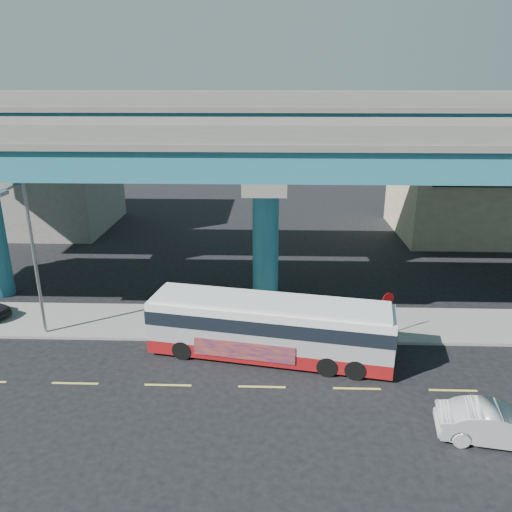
{
  "coord_description": "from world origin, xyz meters",
  "views": [
    {
      "loc": [
        0.34,
        -18.38,
        12.17
      ],
      "look_at": [
        -0.39,
        4.0,
        4.37
      ],
      "focal_mm": 35.0,
      "sensor_mm": 36.0,
      "label": 1
    }
  ],
  "objects_px": {
    "street_lamp": "(26,239)",
    "stop_sign": "(388,305)",
    "transit_bus": "(270,326)",
    "sedan": "(496,425)"
  },
  "relations": [
    {
      "from": "street_lamp",
      "to": "transit_bus",
      "type": "bearing_deg",
      "value": -6.14
    },
    {
      "from": "transit_bus",
      "to": "stop_sign",
      "type": "distance_m",
      "value": 6.12
    },
    {
      "from": "sedan",
      "to": "stop_sign",
      "type": "distance_m",
      "value": 7.97
    },
    {
      "from": "transit_bus",
      "to": "sedan",
      "type": "bearing_deg",
      "value": -24.1
    },
    {
      "from": "transit_bus",
      "to": "street_lamp",
      "type": "xyz_separation_m",
      "value": [
        -11.42,
        1.23,
        3.69
      ]
    },
    {
      "from": "street_lamp",
      "to": "stop_sign",
      "type": "distance_m",
      "value": 17.57
    },
    {
      "from": "transit_bus",
      "to": "stop_sign",
      "type": "bearing_deg",
      "value": 29.2
    },
    {
      "from": "street_lamp",
      "to": "stop_sign",
      "type": "height_order",
      "value": "street_lamp"
    },
    {
      "from": "transit_bus",
      "to": "sedan",
      "type": "xyz_separation_m",
      "value": [
        8.11,
        -5.57,
        -0.9
      ]
    },
    {
      "from": "sedan",
      "to": "street_lamp",
      "type": "xyz_separation_m",
      "value": [
        -19.53,
        6.79,
        4.59
      ]
    }
  ]
}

